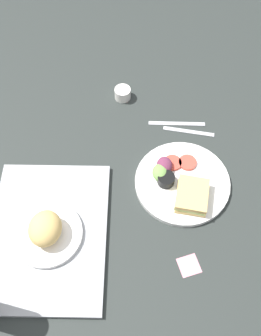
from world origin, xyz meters
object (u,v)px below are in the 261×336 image
serving_tray (48,234)px  bread_plate_near (46,231)px  sticky_note (189,265)px  knife (177,123)px  plate_with_salad (181,183)px  fork (189,131)px  espresso_cup (123,93)px

serving_tray → bread_plate_near: size_ratio=2.26×
sticky_note → knife: bearing=4.9°
plate_with_salad → fork: 20.85cm
serving_tray → fork: (39.83, -39.79, -0.55)cm
bread_plate_near → knife: (43.41, -35.64, -4.41)cm
knife → sticky_note: 48.79cm
bread_plate_near → knife: bread_plate_near is taller
plate_with_salad → bread_plate_near: bearing=117.9°
espresso_cup → fork: size_ratio=0.33×
espresso_cup → serving_tray: bearing=162.7°
bread_plate_near → fork: size_ratio=1.17×
serving_tray → knife: serving_tray is taller
plate_with_salad → sticky_note: plate_with_salad is taller
fork → sticky_note: (-45.61, -0.18, -0.19)cm
sticky_note → plate_with_salad: bearing=5.9°
bread_plate_near → fork: 56.78cm
serving_tray → fork: bearing=-45.0°
espresso_cup → knife: (-10.35, -19.23, -1.75)cm
serving_tray → plate_with_salad: size_ratio=1.55×
bread_plate_near → knife: size_ratio=1.05×
knife → plate_with_salad: bearing=91.1°
serving_tray → knife: (42.83, -35.79, -0.55)cm
serving_tray → knife: 55.81cm
plate_with_salad → sticky_note: 25.14cm
bread_plate_near → espresso_cup: bread_plate_near is taller
bread_plate_near → sticky_note: bread_plate_near is taller
espresso_cup → knife: size_ratio=0.29×
plate_with_salad → espresso_cup: size_ratio=5.18×
plate_with_salad → fork: size_ratio=1.71×
espresso_cup → knife: 21.91cm
bread_plate_near → plate_with_salad: bearing=-62.1°
plate_with_salad → knife: (23.66, 1.59, -1.44)cm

